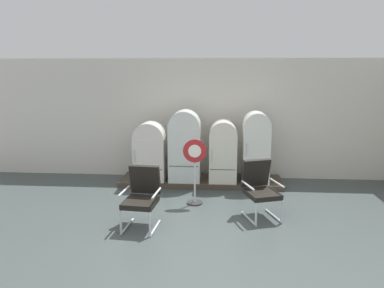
% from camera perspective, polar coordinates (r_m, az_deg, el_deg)
% --- Properties ---
extents(ground, '(12.00, 10.00, 0.05)m').
position_cam_1_polar(ground, '(5.91, -0.03, -15.39)').
color(ground, '#3C4644').
extents(back_wall, '(11.76, 0.12, 2.93)m').
position_cam_1_polar(back_wall, '(9.00, 1.69, 4.05)').
color(back_wall, silver).
rests_on(back_wall, ground).
extents(display_plinth, '(3.79, 0.95, 0.12)m').
position_cam_1_polar(display_plinth, '(8.69, 1.45, -5.81)').
color(display_plinth, '#433A2D').
rests_on(display_plinth, ground).
extents(refrigerator_0, '(0.72, 0.63, 1.36)m').
position_cam_1_polar(refrigerator_0, '(8.50, -6.60, -0.92)').
color(refrigerator_0, silver).
rests_on(refrigerator_0, display_plinth).
extents(refrigerator_1, '(0.72, 0.62, 1.64)m').
position_cam_1_polar(refrigerator_1, '(8.35, -1.14, 0.03)').
color(refrigerator_1, silver).
rests_on(refrigerator_1, display_plinth).
extents(refrigerator_2, '(0.62, 0.72, 1.41)m').
position_cam_1_polar(refrigerator_2, '(8.39, 4.89, -0.80)').
color(refrigerator_2, silver).
rests_on(refrigerator_2, display_plinth).
extents(refrigerator_3, '(0.60, 0.67, 1.61)m').
position_cam_1_polar(refrigerator_3, '(8.38, 10.00, -0.14)').
color(refrigerator_3, white).
rests_on(refrigerator_3, display_plinth).
extents(armchair_left, '(0.65, 0.76, 1.04)m').
position_cam_1_polar(armchair_left, '(6.31, -7.85, -7.89)').
color(armchair_left, silver).
rests_on(armchair_left, ground).
extents(armchair_right, '(0.75, 0.84, 1.04)m').
position_cam_1_polar(armchair_right, '(6.76, 10.61, -6.63)').
color(armchair_right, silver).
rests_on(armchair_right, ground).
extents(sign_stand, '(0.46, 0.32, 1.33)m').
position_cam_1_polar(sign_stand, '(7.23, 0.44, -4.56)').
color(sign_stand, '#2D2D30').
rests_on(sign_stand, ground).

